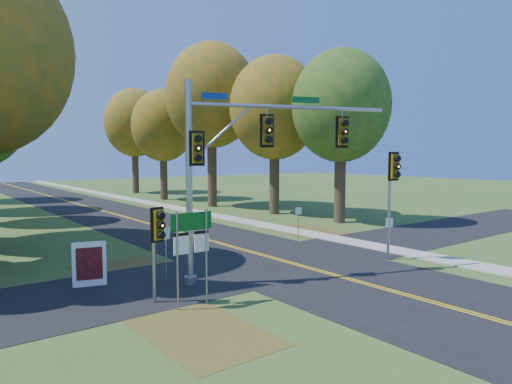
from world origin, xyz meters
TOP-DOWN VIEW (x-y plane):
  - ground at (0.00, 0.00)m, footprint 160.00×160.00m
  - road_main at (0.00, 0.00)m, footprint 8.00×160.00m
  - road_cross at (0.00, 2.00)m, footprint 60.00×6.00m
  - centerline_left at (-0.10, 0.00)m, footprint 0.10×160.00m
  - centerline_right at (0.10, 0.00)m, footprint 0.10×160.00m
  - sidewalk_east at (6.20, 0.00)m, footprint 1.60×160.00m
  - leaf_patch_w_near at (-6.50, 4.00)m, footprint 4.00×6.00m
  - leaf_patch_e at (6.80, 6.00)m, footprint 3.50×8.00m
  - leaf_patch_w_far at (-7.50, -3.00)m, footprint 3.00×5.00m
  - tree_e_a at (11.57, 8.77)m, footprint 7.20×7.20m
  - tree_e_b at (10.97, 15.58)m, footprint 7.60×7.60m
  - tree_e_c at (9.88, 23.69)m, footprint 8.80×8.80m
  - tree_e_d at (9.26, 32.87)m, footprint 7.00×7.00m
  - tree_e_e at (10.47, 43.58)m, footprint 7.80×7.80m
  - traffic_mast at (-3.43, 0.40)m, footprint 8.16×3.12m
  - east_signal_pole at (4.14, -1.13)m, footprint 0.58×0.69m
  - ped_signal_pole at (-7.41, -0.20)m, footprint 0.52×0.60m
  - route_sign_cluster at (-6.63, -1.13)m, footprint 1.50×0.11m
  - info_kiosk at (-8.55, 3.30)m, footprint 1.23×0.51m
  - reg_sign_e_north at (4.37, 5.53)m, footprint 0.36×0.16m
  - reg_sign_e_south at (4.20, -0.96)m, footprint 0.39×0.12m
  - reg_sign_w at (-6.00, 1.99)m, footprint 0.40×0.20m

SIDE VIEW (x-z plane):
  - ground at x=0.00m, z-range 0.00..0.00m
  - leaf_patch_w_near at x=-6.50m, z-range 0.00..0.01m
  - leaf_patch_e at x=6.80m, z-range 0.00..0.01m
  - leaf_patch_w_far at x=-7.50m, z-range 0.00..0.01m
  - road_cross at x=0.00m, z-range 0.00..0.02m
  - road_main at x=0.00m, z-range 0.00..0.02m
  - centerline_left at x=-0.10m, z-range 0.02..0.03m
  - centerline_right at x=0.10m, z-range 0.02..0.03m
  - sidewalk_east at x=6.20m, z-range 0.00..0.06m
  - info_kiosk at x=-8.55m, z-range 0.00..1.70m
  - reg_sign_e_north at x=4.37m, z-range 0.37..2.35m
  - reg_sign_e_south at x=4.20m, z-range 0.38..2.47m
  - reg_sign_w at x=-6.00m, z-range 0.41..2.66m
  - route_sign_cluster at x=-6.63m, z-range 0.66..3.87m
  - ped_signal_pole at x=-7.41m, z-range 0.80..4.08m
  - east_signal_pole at x=4.14m, z-range 1.33..6.47m
  - traffic_mast at x=-3.43m, z-range 1.12..8.93m
  - tree_e_d at x=9.26m, z-range 2.08..14.40m
  - tree_e_a at x=11.57m, z-range 2.16..14.90m
  - tree_e_b at x=10.97m, z-range 2.23..15.56m
  - tree_e_e at x=10.47m, z-range 2.32..16.06m
  - tree_e_c at x=9.88m, z-range 2.77..18.56m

